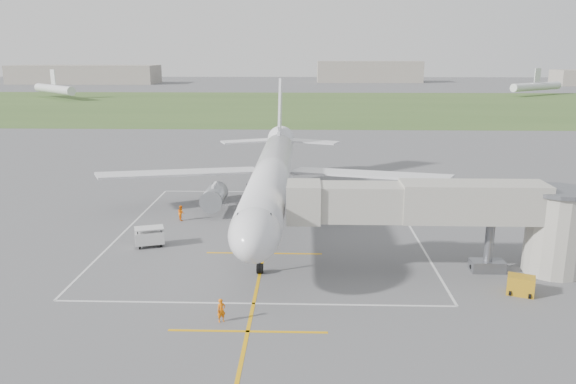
{
  "coord_description": "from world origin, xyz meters",
  "views": [
    {
      "loc": [
        3.53,
        -55.71,
        16.9
      ],
      "look_at": [
        1.88,
        -4.0,
        4.0
      ],
      "focal_mm": 35.0,
      "sensor_mm": 36.0,
      "label": 1
    }
  ],
  "objects_px": {
    "jet_bridge": "(462,214)",
    "ramp_worker_nose": "(221,310)",
    "gpu_unit": "(521,285)",
    "ramp_worker_wing": "(181,213)",
    "baggage_cart": "(149,237)",
    "airliner": "(271,177)"
  },
  "relations": [
    {
      "from": "airliner",
      "to": "jet_bridge",
      "type": "xyz_separation_m",
      "value": [
        15.72,
        -14.25,
        0.35
      ]
    },
    {
      "from": "ramp_worker_nose",
      "to": "ramp_worker_wing",
      "type": "bearing_deg",
      "value": 78.8
    },
    {
      "from": "baggage_cart",
      "to": "jet_bridge",
      "type": "bearing_deg",
      "value": -29.15
    },
    {
      "from": "airliner",
      "to": "baggage_cart",
      "type": "distance_m",
      "value": 14.32
    },
    {
      "from": "jet_bridge",
      "to": "baggage_cart",
      "type": "bearing_deg",
      "value": 169.11
    },
    {
      "from": "baggage_cart",
      "to": "gpu_unit",
      "type": "bearing_deg",
      "value": -35.95
    },
    {
      "from": "airliner",
      "to": "ramp_worker_nose",
      "type": "bearing_deg",
      "value": -94.42
    },
    {
      "from": "jet_bridge",
      "to": "baggage_cart",
      "type": "height_order",
      "value": "jet_bridge"
    },
    {
      "from": "baggage_cart",
      "to": "ramp_worker_wing",
      "type": "relative_size",
      "value": 1.8
    },
    {
      "from": "ramp_worker_nose",
      "to": "baggage_cart",
      "type": "bearing_deg",
      "value": 91.25
    },
    {
      "from": "ramp_worker_nose",
      "to": "gpu_unit",
      "type": "bearing_deg",
      "value": -16.56
    },
    {
      "from": "gpu_unit",
      "to": "ramp_worker_wing",
      "type": "distance_m",
      "value": 33.27
    },
    {
      "from": "baggage_cart",
      "to": "ramp_worker_nose",
      "type": "distance_m",
      "value": 16.63
    },
    {
      "from": "ramp_worker_nose",
      "to": "jet_bridge",
      "type": "bearing_deg",
      "value": -1.98
    },
    {
      "from": "ramp_worker_wing",
      "to": "airliner",
      "type": "bearing_deg",
      "value": -115.63
    },
    {
      "from": "airliner",
      "to": "gpu_unit",
      "type": "height_order",
      "value": "airliner"
    },
    {
      "from": "jet_bridge",
      "to": "ramp_worker_wing",
      "type": "relative_size",
      "value": 14.7
    },
    {
      "from": "jet_bridge",
      "to": "ramp_worker_nose",
      "type": "distance_m",
      "value": 20.21
    },
    {
      "from": "ramp_worker_wing",
      "to": "baggage_cart",
      "type": "bearing_deg",
      "value": 139.79
    },
    {
      "from": "ramp_worker_nose",
      "to": "ramp_worker_wing",
      "type": "height_order",
      "value": "ramp_worker_wing"
    },
    {
      "from": "ramp_worker_wing",
      "to": "gpu_unit",
      "type": "bearing_deg",
      "value": -154.3
    },
    {
      "from": "airliner",
      "to": "jet_bridge",
      "type": "height_order",
      "value": "airliner"
    }
  ]
}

